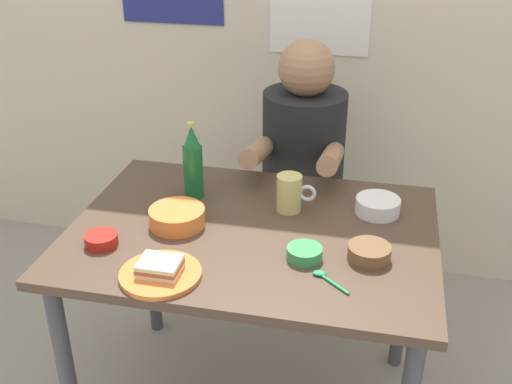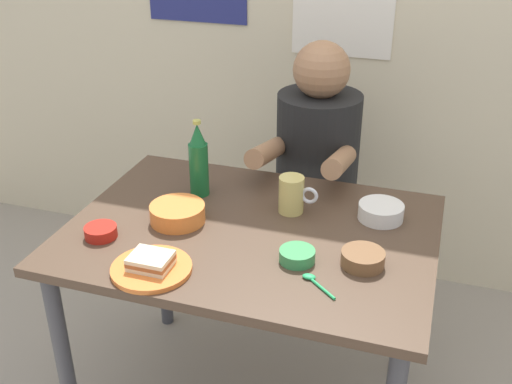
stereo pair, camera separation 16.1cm
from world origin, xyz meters
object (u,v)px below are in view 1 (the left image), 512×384
person_seated (303,145)px  beer_mug (290,193)px  beer_bottle (193,164)px  sandwich (160,266)px  stool (300,236)px  dip_bowl_green (305,253)px  dining_table (253,255)px  plate_orange (160,274)px

person_seated → beer_mug: 0.48m
beer_mug → beer_bottle: bearing=175.9°
sandwich → beer_mug: beer_mug is taller
stool → beer_mug: size_ratio=3.57×
beer_bottle → dip_bowl_green: bearing=-35.3°
beer_bottle → dip_bowl_green: size_ratio=2.62×
dining_table → stool: bearing=84.4°
stool → dip_bowl_green: bearing=-81.4°
stool → person_seated: bearing=-90.0°
dining_table → beer_mug: size_ratio=8.73×
plate_orange → sandwich: sandwich is taller
beer_bottle → stool: bearing=57.5°
dining_table → sandwich: sandwich is taller
person_seated → plate_orange: person_seated is taller
stool → person_seated: 0.42m
person_seated → dip_bowl_green: 0.75m
dining_table → beer_mug: 0.23m
dining_table → stool: dining_table is taller
beer_mug → stool: bearing=93.2°
dining_table → dip_bowl_green: (0.18, -0.13, 0.11)m
beer_bottle → beer_mug: bearing=-4.1°
stool → plate_orange: (-0.25, -0.92, 0.40)m
dip_bowl_green → plate_orange: bearing=-155.1°
dip_bowl_green → sandwich: bearing=-155.1°
sandwich → dip_bowl_green: (0.36, 0.17, -0.01)m
person_seated → sandwich: bearing=-105.1°
stool → person_seated: size_ratio=0.63×
dining_table → beer_bottle: size_ratio=4.20×
dining_table → sandwich: bearing=-122.1°
sandwich → beer_bottle: beer_bottle is taller
person_seated → sandwich: size_ratio=6.54×
dining_table → sandwich: size_ratio=10.00×
person_seated → beer_bottle: bearing=-123.1°
dining_table → beer_mug: beer_mug is taller
plate_orange → beer_bottle: size_ratio=0.84×
person_seated → sandwich: 0.95m
plate_orange → beer_mug: (0.27, 0.44, 0.05)m
plate_orange → sandwich: size_ratio=2.00×
person_seated → beer_mug: bearing=-86.7°
dip_bowl_green → beer_bottle: bearing=144.7°
person_seated → beer_bottle: 0.55m
person_seated → dining_table: bearing=-95.7°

